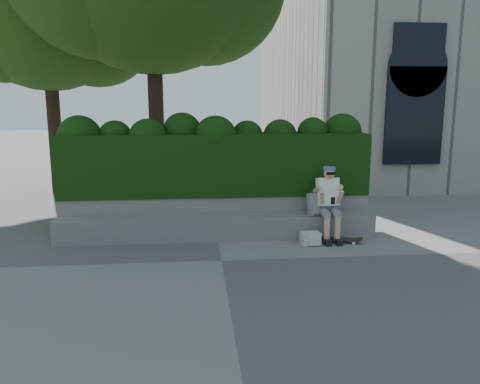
{
  "coord_description": "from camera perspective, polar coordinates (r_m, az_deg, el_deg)",
  "views": [
    {
      "loc": [
        -0.39,
        -7.31,
        2.53
      ],
      "look_at": [
        0.4,
        1.0,
        0.95
      ],
      "focal_mm": 35.0,
      "sensor_mm": 36.0,
      "label": 1
    }
  ],
  "objects": [
    {
      "name": "planter_wall",
      "position": [
        9.3,
        -2.88,
        -2.7
      ],
      "size": [
        6.0,
        0.5,
        0.75
      ],
      "primitive_type": "cube",
      "color": "gray",
      "rests_on": "ground"
    },
    {
      "name": "backpack_ground",
      "position": [
        8.68,
        8.58,
        -5.58
      ],
      "size": [
        0.36,
        0.27,
        0.22
      ],
      "primitive_type": "cube",
      "rotation": [
        0.0,
        0.0,
        0.08
      ],
      "color": "beige",
      "rests_on": "ground"
    },
    {
      "name": "skateboard",
      "position": [
        8.89,
        12.03,
        -5.63
      ],
      "size": [
        0.76,
        0.41,
        0.08
      ],
      "rotation": [
        0.0,
        0.0,
        -0.33
      ],
      "color": "black",
      "rests_on": "ground"
    },
    {
      "name": "person",
      "position": [
        8.91,
        10.72,
        -0.98
      ],
      "size": [
        0.4,
        0.76,
        1.38
      ],
      "color": "gray",
      "rests_on": "ground"
    },
    {
      "name": "bench_ledge",
      "position": [
        8.87,
        -2.73,
        -4.35
      ],
      "size": [
        6.0,
        0.45,
        0.45
      ],
      "primitive_type": "cube",
      "color": "gray",
      "rests_on": "ground"
    },
    {
      "name": "ground",
      "position": [
        7.75,
        -2.27,
        -8.35
      ],
      "size": [
        80.0,
        80.0,
        0.0
      ],
      "primitive_type": "plane",
      "color": "slate",
      "rests_on": "ground"
    },
    {
      "name": "backpack_plaid",
      "position": [
        8.95,
        9.23,
        -1.46
      ],
      "size": [
        0.32,
        0.22,
        0.43
      ],
      "primitive_type": "cube",
      "rotation": [
        0.0,
        0.0,
        0.25
      ],
      "color": "#A2A1A6",
      "rests_on": "bench_ledge"
    },
    {
      "name": "hedge",
      "position": [
        9.34,
        -3.0,
        3.45
      ],
      "size": [
        6.0,
        1.0,
        1.2
      ],
      "primitive_type": "cube",
      "color": "black",
      "rests_on": "planter_wall"
    }
  ]
}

